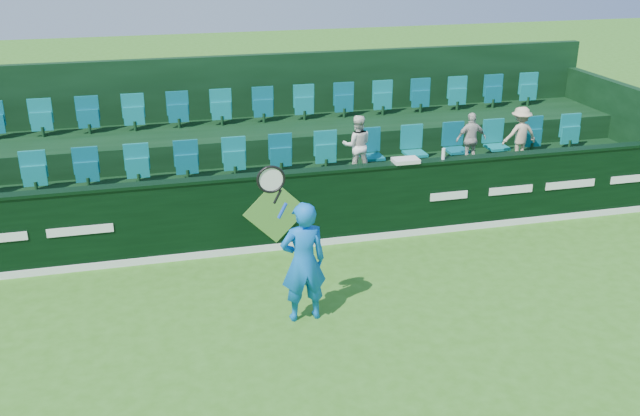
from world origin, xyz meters
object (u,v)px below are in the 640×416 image
object	(u,v)px
spectator_left	(357,145)
towel	(406,160)
tennis_player	(303,261)
spectator_right	(520,134)
drinks_bottle	(443,154)
spectator_middle	(471,139)

from	to	relation	value
spectator_left	towel	xyz separation A→B (m)	(0.53, -1.12, 0.02)
tennis_player	spectator_left	size ratio (longest dim) A/B	2.12
spectator_right	drinks_bottle	xyz separation A→B (m)	(-2.09, -1.12, 0.11)
tennis_player	spectator_right	size ratio (longest dim) A/B	2.21
spectator_middle	spectator_right	bearing A→B (deg)	179.86
tennis_player	drinks_bottle	size ratio (longest dim) A/B	12.29
spectator_right	tennis_player	bearing A→B (deg)	32.68
tennis_player	spectator_middle	xyz separation A→B (m)	(4.10, 3.51, 0.43)
spectator_left	spectator_right	bearing A→B (deg)	-170.86
spectator_middle	drinks_bottle	size ratio (longest dim) A/B	5.33
towel	tennis_player	bearing A→B (deg)	-134.63
spectator_right	towel	world-z (taller)	spectator_right
spectator_right	drinks_bottle	world-z (taller)	spectator_right
tennis_player	spectator_left	distance (m)	3.98
drinks_bottle	spectator_right	bearing A→B (deg)	28.16
spectator_right	drinks_bottle	distance (m)	2.38
towel	spectator_right	bearing A→B (deg)	21.93
spectator_middle	tennis_player	bearing A→B (deg)	40.36
spectator_middle	spectator_right	distance (m)	1.03
tennis_player	spectator_middle	bearing A→B (deg)	40.50
spectator_middle	towel	distance (m)	2.08
tennis_player	spectator_middle	world-z (taller)	tennis_player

